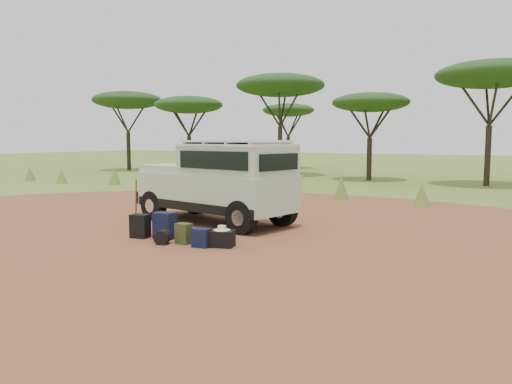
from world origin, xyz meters
The scene contains 13 objects.
ground centered at (0.00, 0.00, 0.00)m, with size 140.00×140.00×0.00m, color olive.
dirt_clearing centered at (0.00, 0.00, 0.00)m, with size 23.00×23.00×0.01m, color brown.
grass_fringe centered at (0.12, 8.67, 0.40)m, with size 36.60×1.60×0.90m.
acacia_treeline centered at (0.75, 19.81, 4.87)m, with size 46.70×13.20×6.26m.
safari_vehicle centered at (-0.90, 2.20, 1.07)m, with size 4.81×2.56×2.23m.
walking_staff centered at (-1.98, 0.19, 0.65)m, with size 0.03×0.03×1.35m, color brown.
backpack_black centered at (-1.32, -0.37, 0.27)m, with size 0.40×0.29×0.55m, color black.
backpack_navy centered at (-0.76, -0.17, 0.30)m, with size 0.46×0.33×0.61m, color #101935.
backpack_olive centered at (-0.04, -0.39, 0.23)m, with size 0.32×0.23×0.45m, color #424922.
duffel_navy centered at (0.49, -0.46, 0.20)m, with size 0.35×0.27×0.40m, color #101935.
hard_case centered at (0.85, -0.23, 0.18)m, with size 0.50×0.36×0.36m, color black.
stuff_sack centered at (-0.42, -0.64, 0.16)m, with size 0.31×0.31×0.31m, color black.
safari_hat centered at (0.85, -0.23, 0.39)m, with size 0.35×0.35×0.10m.
Camera 1 is at (6.69, -8.67, 2.24)m, focal length 35.00 mm.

